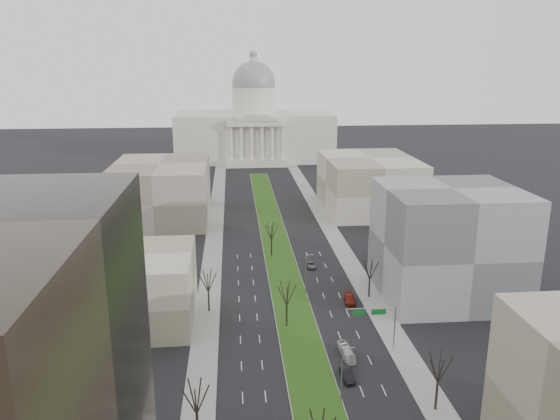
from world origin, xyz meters
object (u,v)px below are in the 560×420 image
car_red (350,299)px  box_van (347,352)px  car_grey_far (311,265)px  car_black (347,374)px

car_red → box_van: (-5.24, -21.86, 0.09)m
car_red → box_van: bearing=-97.7°
box_van → car_red: bearing=71.7°
car_grey_far → box_van: size_ratio=0.68×
car_black → car_grey_far: size_ratio=1.09×
car_red → box_van: box_van is taller
car_black → car_red: (6.56, 28.57, 0.01)m
car_black → car_grey_far: 49.61m
car_black → box_van: bearing=76.6°
car_black → box_van: box_van is taller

